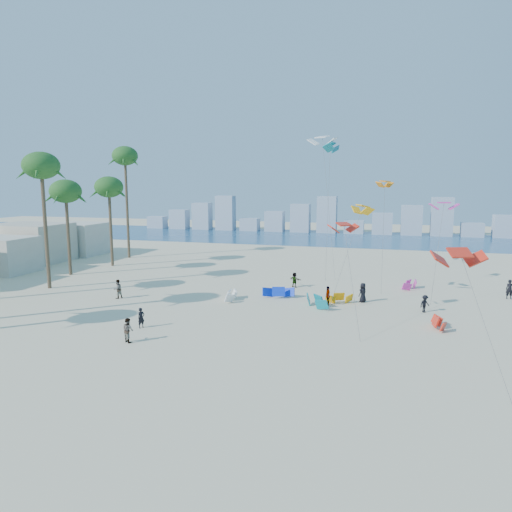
# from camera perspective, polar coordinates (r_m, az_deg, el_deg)

# --- Properties ---
(ground) EXTENTS (220.00, 220.00, 0.00)m
(ground) POSITION_cam_1_polar(r_m,az_deg,el_deg) (30.80, -13.93, -12.55)
(ground) COLOR beige
(ground) RESTS_ON ground
(ocean) EXTENTS (220.00, 220.00, 0.00)m
(ocean) POSITION_cam_1_polar(r_m,az_deg,el_deg) (98.50, 7.20, 2.31)
(ocean) COLOR navy
(ocean) RESTS_ON ground
(kitesurfer_near) EXTENTS (0.62, 0.70, 1.60)m
(kitesurfer_near) POSITION_cam_1_polar(r_m,az_deg,el_deg) (37.32, -14.04, -7.44)
(kitesurfer_near) COLOR black
(kitesurfer_near) RESTS_ON ground
(kitesurfer_mid) EXTENTS (1.06, 0.98, 1.75)m
(kitesurfer_mid) POSITION_cam_1_polar(r_m,az_deg,el_deg) (34.31, -15.58, -8.82)
(kitesurfer_mid) COLOR gray
(kitesurfer_mid) RESTS_ON ground
(kitesurfers_far) EXTENTS (37.93, 11.05, 1.91)m
(kitesurfers_far) POSITION_cam_1_polar(r_m,az_deg,el_deg) (45.27, 7.15, -4.27)
(kitesurfers_far) COLOR black
(kitesurfers_far) RESTS_ON ground
(grounded_kites) EXTENTS (19.60, 16.88, 1.03)m
(grounded_kites) POSITION_cam_1_polar(r_m,az_deg,el_deg) (44.38, 8.58, -5.11)
(grounded_kites) COLOR white
(grounded_kites) RESTS_ON ground
(flying_kites) EXTENTS (28.15, 34.40, 17.47)m
(flying_kites) POSITION_cam_1_polar(r_m,az_deg,el_deg) (46.24, 16.71, 8.69)
(flying_kites) COLOR red
(flying_kites) RESTS_ON ground
(palm_row) EXTENTS (7.48, 44.80, 16.74)m
(palm_row) POSITION_cam_1_polar(r_m,az_deg,el_deg) (54.91, -26.34, 9.01)
(palm_row) COLOR brown
(palm_row) RESTS_ON ground
(distant_skyline) EXTENTS (85.00, 3.00, 8.40)m
(distant_skyline) POSITION_cam_1_polar(r_m,az_deg,el_deg) (108.24, 7.41, 4.53)
(distant_skyline) COLOR #9EADBF
(distant_skyline) RESTS_ON ground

